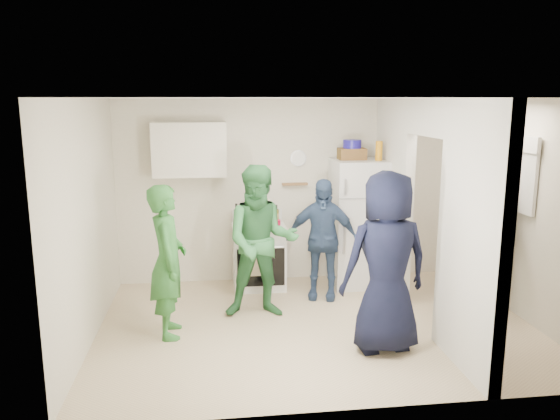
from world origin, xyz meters
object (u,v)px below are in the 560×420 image
(wicker_basket, at_px, (352,154))
(yellow_cup_stack_top, at_px, (379,151))
(fridge, at_px, (358,223))
(person_green_center, at_px, (261,242))
(person_navy, at_px, (386,262))
(blue_bowl, at_px, (352,144))
(person_denim, at_px, (322,239))
(person_green_left, at_px, (168,261))
(person_nook, at_px, (481,242))
(stove, at_px, (259,257))

(wicker_basket, bearing_deg, yellow_cup_stack_top, -25.11)
(fridge, xyz_separation_m, wicker_basket, (-0.10, 0.05, 0.93))
(yellow_cup_stack_top, bearing_deg, person_green_center, -152.15)
(wicker_basket, bearing_deg, person_navy, -94.42)
(blue_bowl, bearing_deg, yellow_cup_stack_top, -25.11)
(blue_bowl, xyz_separation_m, person_green_center, (-1.30, -1.00, -1.02))
(person_green_center, xyz_separation_m, person_denim, (0.81, 0.49, -0.12))
(wicker_basket, height_order, person_navy, wicker_basket)
(person_green_left, xyz_separation_m, person_green_center, (1.03, 0.41, 0.07))
(person_navy, bearing_deg, blue_bowl, -100.92)
(wicker_basket, height_order, yellow_cup_stack_top, yellow_cup_stack_top)
(person_green_center, xyz_separation_m, person_navy, (1.14, -1.03, 0.03))
(person_green_center, bearing_deg, person_navy, -38.46)
(person_green_center, bearing_deg, blue_bowl, 41.50)
(fridge, distance_m, person_nook, 1.61)
(stove, bearing_deg, person_nook, -23.34)
(yellow_cup_stack_top, bearing_deg, person_nook, -44.57)
(blue_bowl, relative_size, person_green_left, 0.15)
(person_nook, bearing_deg, wicker_basket, -133.66)
(stove, height_order, fridge, fridge)
(person_green_center, height_order, person_denim, person_green_center)
(fridge, relative_size, person_denim, 1.11)
(person_navy, bearing_deg, wicker_basket, -100.92)
(blue_bowl, xyz_separation_m, person_navy, (-0.16, -2.04, -1.00))
(person_green_left, bearing_deg, wicker_basket, -62.05)
(yellow_cup_stack_top, bearing_deg, person_denim, -156.01)
(person_denim, bearing_deg, person_navy, -62.02)
(stove, xyz_separation_m, fridge, (1.34, -0.03, 0.43))
(stove, height_order, person_green_left, person_green_left)
(person_navy, distance_m, person_nook, 1.73)
(stove, relative_size, wicker_basket, 2.41)
(person_denim, relative_size, person_navy, 0.84)
(yellow_cup_stack_top, distance_m, person_navy, 2.15)
(person_green_left, bearing_deg, person_nook, -88.71)
(stove, bearing_deg, person_denim, -33.22)
(blue_bowl, height_order, yellow_cup_stack_top, blue_bowl)
(fridge, bearing_deg, yellow_cup_stack_top, -24.44)
(wicker_basket, xyz_separation_m, person_green_center, (-1.30, -1.00, -0.89))
(stove, height_order, person_nook, person_nook)
(stove, bearing_deg, yellow_cup_stack_top, -4.75)
(stove, relative_size, yellow_cup_stack_top, 3.37)
(person_nook, bearing_deg, person_green_center, -95.53)
(person_green_left, height_order, person_navy, person_navy)
(fridge, distance_m, person_green_center, 1.69)
(person_green_left, bearing_deg, person_denim, -67.15)
(wicker_basket, bearing_deg, stove, -179.08)
(stove, bearing_deg, fridge, -1.28)
(person_green_left, relative_size, person_green_center, 0.92)
(stove, height_order, blue_bowl, blue_bowl)
(wicker_basket, distance_m, person_green_center, 1.87)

